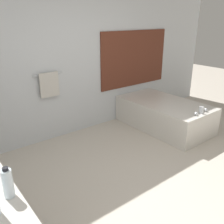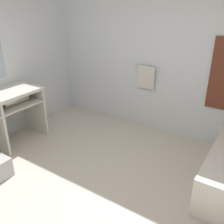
# 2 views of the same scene
# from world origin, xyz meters

# --- Properties ---
(ground_plane) EXTENTS (16.00, 16.00, 0.00)m
(ground_plane) POSITION_xyz_m (0.00, 0.00, 0.00)
(ground_plane) COLOR beige
(ground_plane) RESTS_ON ground
(wall_back_with_blinds) EXTENTS (7.40, 0.13, 2.70)m
(wall_back_with_blinds) POSITION_xyz_m (0.06, 2.23, 1.34)
(wall_back_with_blinds) COLOR silver
(wall_back_with_blinds) RESTS_ON ground_plane
(bathtub) EXTENTS (0.96, 1.74, 0.63)m
(bathtub) POSITION_xyz_m (1.61, 1.32, 0.28)
(bathtub) COLOR silver
(bathtub) RESTS_ON ground_plane
(water_bottle_3) EXTENTS (0.07, 0.07, 0.22)m
(water_bottle_3) POSITION_xyz_m (-1.63, -0.10, 1.01)
(water_bottle_3) COLOR white
(water_bottle_3) RESTS_ON vanity_counter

